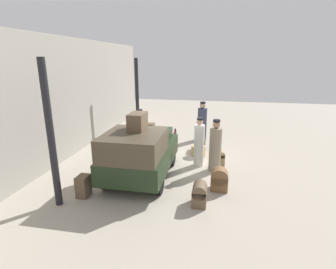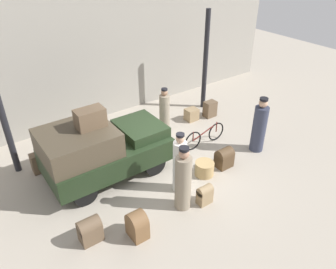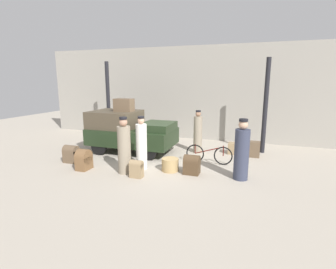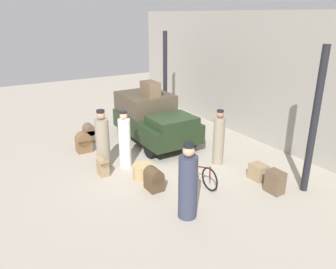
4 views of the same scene
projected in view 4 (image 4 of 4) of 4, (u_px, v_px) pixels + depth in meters
ground_plane at (159, 162)px, 10.30m from camera, size 30.00×30.00×0.00m
station_building_facade at (259, 78)px, 11.52m from camera, size 16.00×0.15×4.50m
canopy_pillar_left at (165, 78)px, 13.73m from camera, size 0.18×0.18×3.75m
canopy_pillar_right at (314, 123)px, 8.04m from camera, size 0.18×0.18×3.75m
truck at (153, 118)px, 11.70m from camera, size 3.40×1.82×1.66m
bicycle at (198, 172)px, 8.95m from camera, size 1.64×0.04×0.68m
wicker_basket at (143, 171)px, 9.24m from camera, size 0.55×0.55×0.41m
porter_carrying_trunk at (125, 141)px, 9.77m from camera, size 0.36×0.36×1.75m
porter_lifting_near_truck at (219, 139)px, 9.97m from camera, size 0.34×0.34×1.72m
porter_standing_middle at (188, 184)px, 7.27m from camera, size 0.43×0.43×1.81m
conductor_in_dark_uniform at (103, 141)px, 9.75m from camera, size 0.41×0.41×1.79m
trunk_umber_medium at (163, 118)px, 13.65m from camera, size 0.41×0.30×0.60m
suitcase_black_upright at (154, 179)px, 8.60m from camera, size 0.48×0.38×0.61m
trunk_wicker_pale at (89, 132)px, 11.96m from camera, size 0.49×0.37×0.62m
trunk_large_brown at (258, 172)px, 9.17m from camera, size 0.45×0.38×0.45m
suitcase_small_leather at (84, 142)px, 10.97m from camera, size 0.37×0.49×0.69m
trunk_barrel_dark at (103, 166)px, 9.39m from camera, size 0.38×0.25×0.54m
suitcase_tan_flat at (275, 182)px, 8.46m from camera, size 0.45×0.33×0.60m
trunk_on_truck_roof at (150, 89)px, 11.49m from camera, size 0.74×0.45×0.50m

